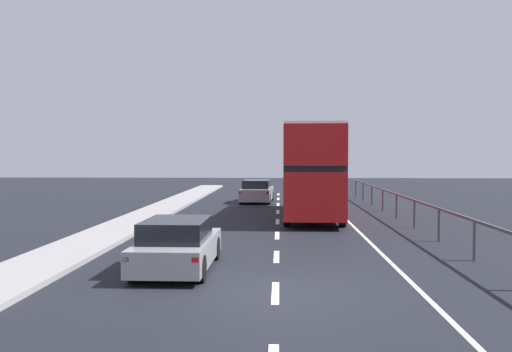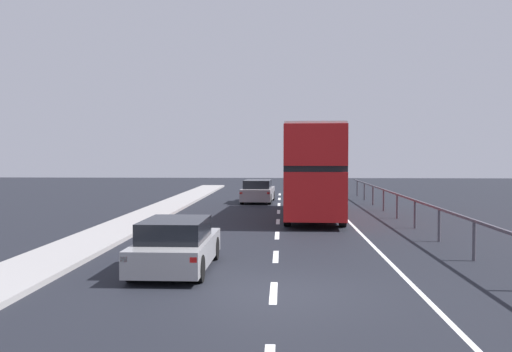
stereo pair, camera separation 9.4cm
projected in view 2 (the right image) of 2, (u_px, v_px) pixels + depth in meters
ground_plane at (274, 293)px, 12.25m from camera, size 75.78×120.00×0.10m
lane_paint_markings at (329, 234)px, 20.94m from camera, size 3.27×46.00×0.01m
bridge_side_railing at (426, 209)px, 20.94m from camera, size 0.10×42.00×1.16m
double_decker_bus_red at (314, 169)px, 27.05m from camera, size 2.94×11.04×4.25m
hatchback_car_near at (176, 245)px, 14.48m from camera, size 1.81×4.26×1.32m
sedan_car_ahead at (258, 191)px, 35.09m from camera, size 2.01×4.48×1.40m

